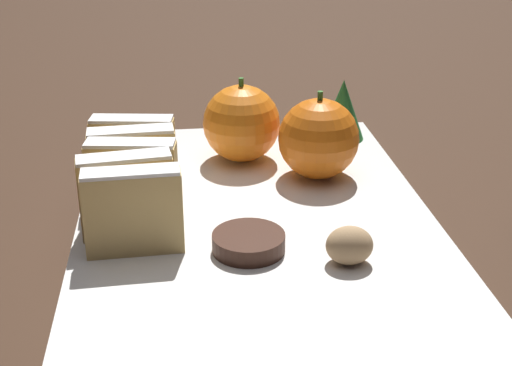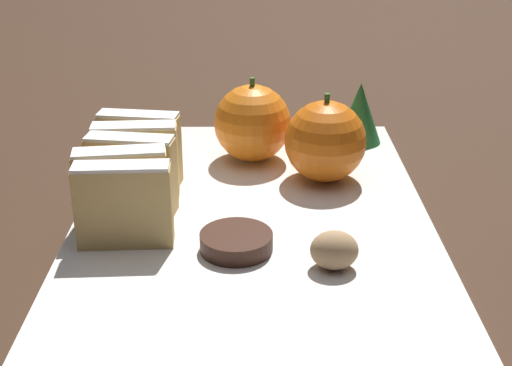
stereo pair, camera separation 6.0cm
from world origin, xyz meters
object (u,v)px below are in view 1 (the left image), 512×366
orange_near (238,123)px  walnut (349,245)px  orange_far (319,139)px  chocolate_cookie (249,242)px

orange_near → walnut: bearing=-73.4°
orange_near → orange_far: 0.09m
orange_near → orange_far: (0.07, -0.05, -0.00)m
walnut → orange_near: bearing=106.6°
orange_far → chocolate_cookie: size_ratio=1.48×
orange_far → chocolate_cookie: 0.16m
orange_near → walnut: size_ratio=2.37×
orange_near → chocolate_cookie: bearing=-92.9°
orange_near → chocolate_cookie: (-0.01, -0.19, -0.03)m
orange_near → chocolate_cookie: orange_near is taller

